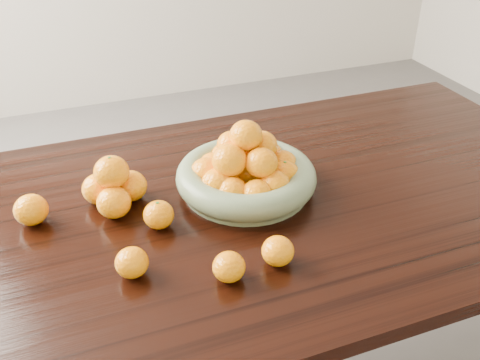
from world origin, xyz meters
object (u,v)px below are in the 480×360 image
object	(u,v)px
dining_table	(240,230)
fruit_bowl	(246,172)
loose_orange_0	(159,215)
orange_pyramid	(114,187)

from	to	relation	value
dining_table	fruit_bowl	world-z (taller)	fruit_bowl
dining_table	loose_orange_0	bearing A→B (deg)	-172.70
fruit_bowl	orange_pyramid	bearing A→B (deg)	171.56
dining_table	fruit_bowl	distance (m)	0.16
dining_table	fruit_bowl	xyz separation A→B (m)	(0.03, 0.05, 0.14)
orange_pyramid	fruit_bowl	bearing A→B (deg)	-8.44
fruit_bowl	dining_table	bearing A→B (deg)	-125.45
fruit_bowl	loose_orange_0	size ratio (longest dim) A/B	4.99
dining_table	fruit_bowl	size ratio (longest dim) A/B	5.46
loose_orange_0	dining_table	bearing A→B (deg)	7.30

